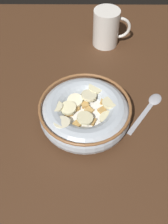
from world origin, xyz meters
The scene contains 4 objects.
ground_plane centered at (0.00, 0.00, -1.00)cm, with size 94.25×94.25×2.00cm, color #472B19.
cereal_bowl centered at (-0.02, 0.01, 2.82)cm, with size 18.63×18.63×5.34cm.
spoon centered at (14.68, 4.44, 0.33)cm, with size 9.57×12.23×0.80cm.
coffee_mug centered at (5.62, 26.78, 4.86)cm, with size 9.91×6.79×9.72cm.
Camera 1 is at (0.20, -33.45, 44.88)cm, focal length 42.22 mm.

